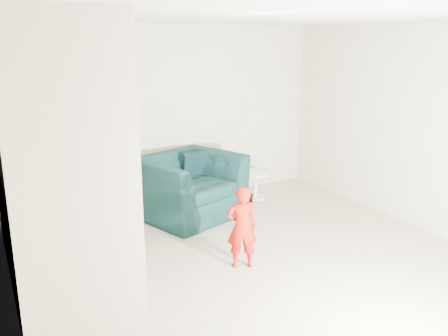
# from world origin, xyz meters

# --- Properties ---
(floor) EXTENTS (5.50, 5.50, 0.00)m
(floor) POSITION_xyz_m (0.00, 0.00, 0.00)
(floor) COLOR #9F917B
(floor) RESTS_ON ground
(ceiling) EXTENTS (5.50, 5.50, 0.00)m
(ceiling) POSITION_xyz_m (0.00, 0.00, 2.70)
(ceiling) COLOR silver
(ceiling) RESTS_ON back_wall
(back_wall) EXTENTS (5.00, 0.00, 5.00)m
(back_wall) POSITION_xyz_m (0.00, 2.75, 1.35)
(back_wall) COLOR #B5B093
(back_wall) RESTS_ON floor
(left_wall) EXTENTS (0.00, 5.50, 5.50)m
(left_wall) POSITION_xyz_m (-2.50, 0.00, 1.35)
(left_wall) COLOR #B5B093
(left_wall) RESTS_ON floor
(right_wall) EXTENTS (0.00, 5.50, 5.50)m
(right_wall) POSITION_xyz_m (2.50, 0.00, 1.35)
(right_wall) COLOR #B5B093
(right_wall) RESTS_ON floor
(armchair) EXTENTS (1.67, 1.57, 0.88)m
(armchair) POSITION_xyz_m (-0.06, 1.89, 0.44)
(armchair) COLOR black
(armchair) RESTS_ON floor
(toddler) EXTENTS (0.40, 0.34, 0.93)m
(toddler) POSITION_xyz_m (-0.19, 0.15, 0.47)
(toddler) COLOR #920409
(toddler) RESTS_ON floor
(side_table) EXTENTS (0.44, 0.44, 0.44)m
(side_table) POSITION_xyz_m (1.20, 2.11, 0.30)
(side_table) COLOR silver
(side_table) RESTS_ON floor
(staircase) EXTENTS (1.02, 3.03, 3.62)m
(staircase) POSITION_xyz_m (-2.00, 0.55, 0.95)
(staircase) COLOR #ADA089
(staircase) RESTS_ON floor
(cushion) EXTENTS (0.37, 0.18, 0.37)m
(cushion) POSITION_xyz_m (0.17, 2.17, 0.68)
(cushion) COLOR black
(cushion) RESTS_ON armchair
(throw) EXTENTS (0.05, 0.49, 0.55)m
(throw) POSITION_xyz_m (-0.62, 1.91, 0.55)
(throw) COLOR black
(throw) RESTS_ON armchair
(phone) EXTENTS (0.03, 0.05, 0.10)m
(phone) POSITION_xyz_m (-0.11, 0.09, 0.81)
(phone) COLOR black
(phone) RESTS_ON toddler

